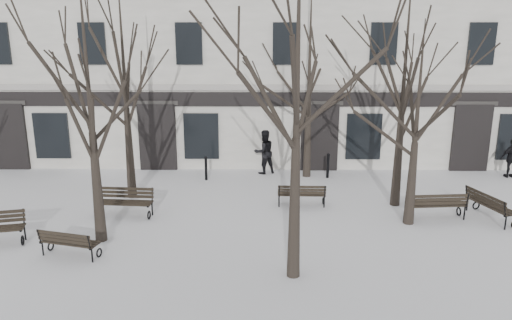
{
  "coord_description": "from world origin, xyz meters",
  "views": [
    {
      "loc": [
        1.02,
        -13.09,
        6.09
      ],
      "look_at": [
        0.82,
        3.0,
        1.77
      ],
      "focal_mm": 35.0,
      "sensor_mm": 36.0,
      "label": 1
    }
  ],
  "objects_px": {
    "tree_3": "(418,100)",
    "bench_1": "(69,242)",
    "bench_4": "(302,194)",
    "bench_3": "(125,201)",
    "tree_1": "(87,74)",
    "bench_2": "(437,204)",
    "tree_2": "(298,63)",
    "bench_5": "(489,205)"
  },
  "relations": [
    {
      "from": "tree_3",
      "to": "bench_1",
      "type": "distance_m",
      "value": 10.82
    },
    {
      "from": "bench_4",
      "to": "bench_3",
      "type": "bearing_deg",
      "value": 10.58
    },
    {
      "from": "tree_1",
      "to": "bench_3",
      "type": "height_order",
      "value": "tree_1"
    },
    {
      "from": "bench_2",
      "to": "bench_4",
      "type": "xyz_separation_m",
      "value": [
        -4.29,
        1.17,
        -0.06
      ]
    },
    {
      "from": "tree_1",
      "to": "tree_2",
      "type": "xyz_separation_m",
      "value": [
        5.51,
        -2.09,
        0.45
      ]
    },
    {
      "from": "tree_2",
      "to": "bench_2",
      "type": "distance_m",
      "value": 7.85
    },
    {
      "from": "tree_1",
      "to": "tree_3",
      "type": "relative_size",
      "value": 1.23
    },
    {
      "from": "tree_3",
      "to": "bench_3",
      "type": "relative_size",
      "value": 3.32
    },
    {
      "from": "bench_2",
      "to": "bench_4",
      "type": "relative_size",
      "value": 1.16
    },
    {
      "from": "bench_3",
      "to": "bench_2",
      "type": "bearing_deg",
      "value": 3.17
    },
    {
      "from": "bench_1",
      "to": "bench_5",
      "type": "bearing_deg",
      "value": -152.13
    },
    {
      "from": "tree_2",
      "to": "bench_5",
      "type": "height_order",
      "value": "tree_2"
    },
    {
      "from": "tree_2",
      "to": "bench_4",
      "type": "xyz_separation_m",
      "value": [
        0.59,
        5.04,
        -4.84
      ]
    },
    {
      "from": "tree_1",
      "to": "bench_4",
      "type": "height_order",
      "value": "tree_1"
    },
    {
      "from": "tree_1",
      "to": "bench_4",
      "type": "distance_m",
      "value": 8.07
    },
    {
      "from": "tree_3",
      "to": "bench_2",
      "type": "xyz_separation_m",
      "value": [
        0.99,
        0.35,
        -3.43
      ]
    },
    {
      "from": "bench_3",
      "to": "bench_4",
      "type": "distance_m",
      "value": 6.0
    },
    {
      "from": "tree_3",
      "to": "tree_1",
      "type": "bearing_deg",
      "value": -171.36
    },
    {
      "from": "bench_5",
      "to": "tree_3",
      "type": "bearing_deg",
      "value": 80.56
    },
    {
      "from": "bench_3",
      "to": "bench_4",
      "type": "bearing_deg",
      "value": 13.63
    },
    {
      "from": "bench_3",
      "to": "bench_5",
      "type": "distance_m",
      "value": 11.92
    },
    {
      "from": "bench_3",
      "to": "bench_5",
      "type": "height_order",
      "value": "bench_3"
    },
    {
      "from": "bench_3",
      "to": "bench_4",
      "type": "xyz_separation_m",
      "value": [
        5.92,
        0.97,
        -0.06
      ]
    },
    {
      "from": "bench_2",
      "to": "tree_2",
      "type": "bearing_deg",
      "value": 33.32
    },
    {
      "from": "bench_2",
      "to": "bench_3",
      "type": "xyz_separation_m",
      "value": [
        -10.21,
        0.2,
        -0.01
      ]
    },
    {
      "from": "tree_1",
      "to": "bench_3",
      "type": "relative_size",
      "value": 4.08
    },
    {
      "from": "tree_2",
      "to": "bench_3",
      "type": "distance_m",
      "value": 8.23
    },
    {
      "from": "bench_1",
      "to": "bench_4",
      "type": "height_order",
      "value": "bench_4"
    },
    {
      "from": "tree_2",
      "to": "tree_3",
      "type": "bearing_deg",
      "value": 42.15
    },
    {
      "from": "tree_2",
      "to": "bench_4",
      "type": "bearing_deg",
      "value": 83.34
    },
    {
      "from": "tree_2",
      "to": "bench_4",
      "type": "relative_size",
      "value": 5.08
    },
    {
      "from": "tree_2",
      "to": "bench_1",
      "type": "height_order",
      "value": "tree_2"
    },
    {
      "from": "tree_2",
      "to": "tree_3",
      "type": "height_order",
      "value": "tree_2"
    },
    {
      "from": "tree_1",
      "to": "tree_3",
      "type": "xyz_separation_m",
      "value": [
        9.4,
        1.43,
        -0.9
      ]
    },
    {
      "from": "tree_3",
      "to": "bench_2",
      "type": "height_order",
      "value": "tree_3"
    },
    {
      "from": "bench_1",
      "to": "bench_2",
      "type": "height_order",
      "value": "bench_2"
    },
    {
      "from": "tree_1",
      "to": "tree_2",
      "type": "relative_size",
      "value": 0.92
    },
    {
      "from": "tree_2",
      "to": "bench_4",
      "type": "height_order",
      "value": "tree_2"
    },
    {
      "from": "tree_1",
      "to": "bench_2",
      "type": "distance_m",
      "value": 11.4
    },
    {
      "from": "tree_3",
      "to": "bench_3",
      "type": "height_order",
      "value": "tree_3"
    },
    {
      "from": "bench_2",
      "to": "bench_1",
      "type": "bearing_deg",
      "value": 9.82
    },
    {
      "from": "tree_3",
      "to": "bench_3",
      "type": "distance_m",
      "value": 9.85
    }
  ]
}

